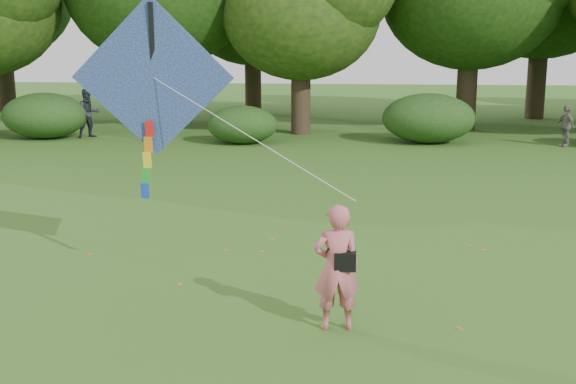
# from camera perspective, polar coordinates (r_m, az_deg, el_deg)

# --- Properties ---
(ground) EXTENTS (100.00, 100.00, 0.00)m
(ground) POSITION_cam_1_polar(r_m,az_deg,el_deg) (10.53, 4.20, -10.46)
(ground) COLOR #265114
(ground) RESTS_ON ground
(man_kite_flyer) EXTENTS (0.72, 0.54, 1.81)m
(man_kite_flyer) POSITION_cam_1_polar(r_m,az_deg,el_deg) (10.11, 3.85, -5.97)
(man_kite_flyer) COLOR #C85E6A
(man_kite_flyer) RESTS_ON ground
(bystander_left) EXTENTS (1.19, 1.17, 1.94)m
(bystander_left) POSITION_cam_1_polar(r_m,az_deg,el_deg) (29.90, -15.47, 6.01)
(bystander_left) COLOR #23282F
(bystander_left) RESTS_ON ground
(bystander_right) EXTENTS (0.68, 0.97, 1.53)m
(bystander_right) POSITION_cam_1_polar(r_m,az_deg,el_deg) (28.42, 21.09, 4.90)
(bystander_right) COLOR gray
(bystander_right) RESTS_ON ground
(crossbody_bag) EXTENTS (0.43, 0.20, 0.71)m
(crossbody_bag) POSITION_cam_1_polar(r_m,az_deg,el_deg) (10.04, 4.52, -5.39)
(crossbody_bag) COLOR black
(crossbody_bag) RESTS_ON ground
(flying_kite) EXTENTS (4.56, 2.20, 3.29)m
(flying_kite) POSITION_cam_1_polar(r_m,az_deg,el_deg) (11.90, -10.60, 8.69)
(flying_kite) COLOR #2850AE
(flying_kite) RESTS_ON ground
(shrub_band) EXTENTS (39.15, 3.22, 1.88)m
(shrub_band) POSITION_cam_1_polar(r_m,az_deg,el_deg) (27.51, 3.33, 5.68)
(shrub_band) COLOR #264919
(shrub_band) RESTS_ON ground
(fallen_leaves) EXTENTS (9.11, 10.85, 0.01)m
(fallen_leaves) POSITION_cam_1_polar(r_m,az_deg,el_deg) (14.03, 4.28, -4.53)
(fallen_leaves) COLOR #975D29
(fallen_leaves) RESTS_ON ground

